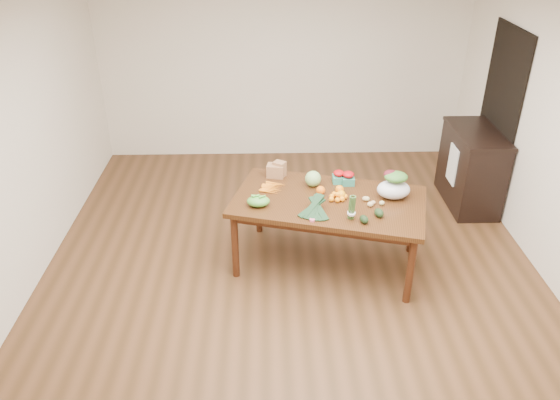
{
  "coord_description": "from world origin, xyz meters",
  "views": [
    {
      "loc": [
        -0.23,
        -4.37,
        3.33
      ],
      "look_at": [
        -0.12,
        0.0,
        0.89
      ],
      "focal_mm": 35.0,
      "sensor_mm": 36.0,
      "label": 1
    }
  ],
  "objects_px": {
    "mandarin_cluster": "(337,196)",
    "salad_bag": "(394,186)",
    "cabinet": "(471,168)",
    "cabbage": "(313,179)",
    "dining_table": "(327,232)",
    "kale_bunch": "(314,208)",
    "asparagus_bundle": "(352,207)",
    "paper_bag": "(275,169)"
  },
  "relations": [
    {
      "from": "salad_bag",
      "to": "asparagus_bundle",
      "type": "bearing_deg",
      "value": -139.44
    },
    {
      "from": "cabbage",
      "to": "kale_bunch",
      "type": "distance_m",
      "value": 0.59
    },
    {
      "from": "dining_table",
      "to": "cabinet",
      "type": "bearing_deg",
      "value": 48.83
    },
    {
      "from": "cabbage",
      "to": "dining_table",
      "type": "bearing_deg",
      "value": -64.88
    },
    {
      "from": "cabbage",
      "to": "mandarin_cluster",
      "type": "height_order",
      "value": "cabbage"
    },
    {
      "from": "kale_bunch",
      "to": "salad_bag",
      "type": "height_order",
      "value": "salad_bag"
    },
    {
      "from": "dining_table",
      "to": "paper_bag",
      "type": "relative_size",
      "value": 7.88
    },
    {
      "from": "cabbage",
      "to": "salad_bag",
      "type": "distance_m",
      "value": 0.81
    },
    {
      "from": "kale_bunch",
      "to": "asparagus_bundle",
      "type": "height_order",
      "value": "asparagus_bundle"
    },
    {
      "from": "mandarin_cluster",
      "to": "kale_bunch",
      "type": "xyz_separation_m",
      "value": [
        -0.25,
        -0.3,
        0.04
      ]
    },
    {
      "from": "mandarin_cluster",
      "to": "kale_bunch",
      "type": "distance_m",
      "value": 0.39
    },
    {
      "from": "cabinet",
      "to": "mandarin_cluster",
      "type": "xyz_separation_m",
      "value": [
        -1.77,
        -1.23,
        0.32
      ]
    },
    {
      "from": "paper_bag",
      "to": "cabbage",
      "type": "xyz_separation_m",
      "value": [
        0.38,
        -0.22,
        -0.0
      ]
    },
    {
      "from": "paper_bag",
      "to": "mandarin_cluster",
      "type": "height_order",
      "value": "paper_bag"
    },
    {
      "from": "cabbage",
      "to": "mandarin_cluster",
      "type": "bearing_deg",
      "value": -53.41
    },
    {
      "from": "cabinet",
      "to": "salad_bag",
      "type": "height_order",
      "value": "salad_bag"
    },
    {
      "from": "cabinet",
      "to": "kale_bunch",
      "type": "relative_size",
      "value": 2.55
    },
    {
      "from": "cabinet",
      "to": "paper_bag",
      "type": "relative_size",
      "value": 4.39
    },
    {
      "from": "dining_table",
      "to": "kale_bunch",
      "type": "xyz_separation_m",
      "value": [
        -0.17,
        -0.3,
        0.45
      ]
    },
    {
      "from": "mandarin_cluster",
      "to": "salad_bag",
      "type": "xyz_separation_m",
      "value": [
        0.55,
        0.02,
        0.08
      ]
    },
    {
      "from": "kale_bunch",
      "to": "asparagus_bundle",
      "type": "bearing_deg",
      "value": 2.25
    },
    {
      "from": "cabinet",
      "to": "paper_bag",
      "type": "bearing_deg",
      "value": -163.07
    },
    {
      "from": "dining_table",
      "to": "salad_bag",
      "type": "distance_m",
      "value": 0.8
    },
    {
      "from": "cabinet",
      "to": "cabbage",
      "type": "bearing_deg",
      "value": -154.69
    },
    {
      "from": "cabbage",
      "to": "kale_bunch",
      "type": "xyz_separation_m",
      "value": [
        -0.03,
        -0.59,
        -0.0
      ]
    },
    {
      "from": "dining_table",
      "to": "mandarin_cluster",
      "type": "bearing_deg",
      "value": 13.98
    },
    {
      "from": "cabinet",
      "to": "paper_bag",
      "type": "distance_m",
      "value": 2.5
    },
    {
      "from": "dining_table",
      "to": "kale_bunch",
      "type": "bearing_deg",
      "value": -103.94
    },
    {
      "from": "mandarin_cluster",
      "to": "kale_bunch",
      "type": "height_order",
      "value": "kale_bunch"
    },
    {
      "from": "cabbage",
      "to": "mandarin_cluster",
      "type": "relative_size",
      "value": 0.9
    },
    {
      "from": "cabinet",
      "to": "mandarin_cluster",
      "type": "height_order",
      "value": "cabinet"
    },
    {
      "from": "dining_table",
      "to": "kale_bunch",
      "type": "distance_m",
      "value": 0.57
    },
    {
      "from": "dining_table",
      "to": "cabbage",
      "type": "relative_size",
      "value": 11.3
    },
    {
      "from": "paper_bag",
      "to": "kale_bunch",
      "type": "xyz_separation_m",
      "value": [
        0.34,
        -0.81,
        -0.0
      ]
    },
    {
      "from": "dining_table",
      "to": "asparagus_bundle",
      "type": "height_order",
      "value": "asparagus_bundle"
    },
    {
      "from": "cabinet",
      "to": "salad_bag",
      "type": "relative_size",
      "value": 3.17
    },
    {
      "from": "paper_bag",
      "to": "salad_bag",
      "type": "relative_size",
      "value": 0.72
    },
    {
      "from": "dining_table",
      "to": "cabinet",
      "type": "relative_size",
      "value": 1.79
    },
    {
      "from": "paper_bag",
      "to": "mandarin_cluster",
      "type": "xyz_separation_m",
      "value": [
        0.59,
        -0.51,
        -0.04
      ]
    },
    {
      "from": "paper_bag",
      "to": "asparagus_bundle",
      "type": "height_order",
      "value": "asparagus_bundle"
    },
    {
      "from": "salad_bag",
      "to": "cabinet",
      "type": "bearing_deg",
      "value": 44.49
    },
    {
      "from": "cabbage",
      "to": "kale_bunch",
      "type": "bearing_deg",
      "value": -93.23
    }
  ]
}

